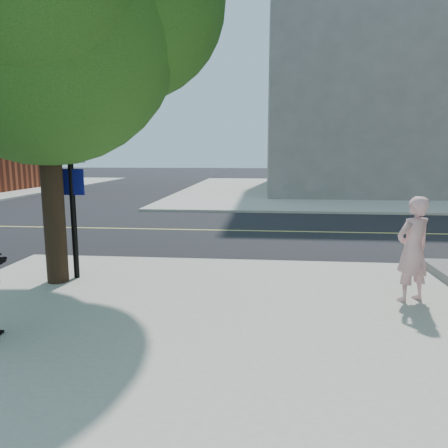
# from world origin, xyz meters

# --- Properties ---
(ground) EXTENTS (140.00, 140.00, 0.00)m
(ground) POSITION_xyz_m (0.00, 0.00, 0.00)
(ground) COLOR black
(ground) RESTS_ON ground
(road_ew) EXTENTS (140.00, 9.00, 0.01)m
(road_ew) POSITION_xyz_m (0.00, 4.50, 0.01)
(road_ew) COLOR black
(road_ew) RESTS_ON ground
(sidewalk_ne) EXTENTS (29.00, 25.00, 0.12)m
(sidewalk_ne) POSITION_xyz_m (13.50, 21.50, 0.06)
(sidewalk_ne) COLOR #ABAA9A
(sidewalk_ne) RESTS_ON ground
(filler_ne) EXTENTS (18.00, 16.00, 14.00)m
(filler_ne) POSITION_xyz_m (14.00, 22.00, 7.12)
(filler_ne) COLOR slate
(filler_ne) RESTS_ON sidewalk_ne
(man_on_phone) EXTENTS (0.79, 0.69, 1.83)m
(man_on_phone) POSITION_xyz_m (7.37, -2.61, 1.04)
(man_on_phone) COLOR #E3A3A7
(man_on_phone) RESTS_ON sidewalk_se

